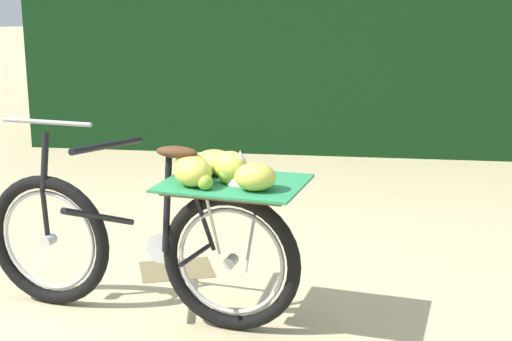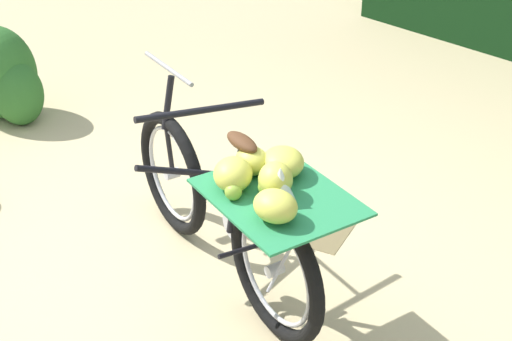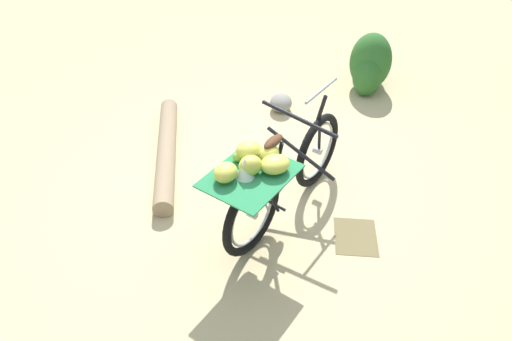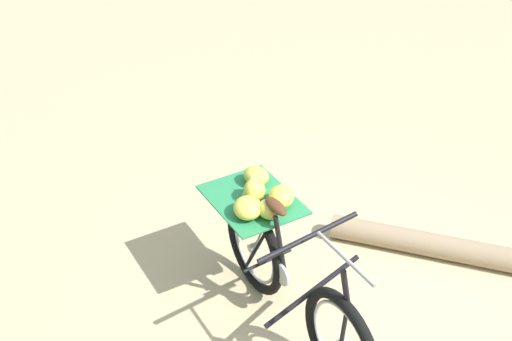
# 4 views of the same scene
# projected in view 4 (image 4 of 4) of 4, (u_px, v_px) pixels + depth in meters

# --- Properties ---
(ground_plane) EXTENTS (60.00, 60.00, 0.00)m
(ground_plane) POSITION_uv_depth(u_px,v_px,m) (331.00, 329.00, 4.65)
(ground_plane) COLOR #C6B284
(bicycle) EXTENTS (1.69, 1.16, 1.03)m
(bicycle) POSITION_uv_depth(u_px,v_px,m) (284.00, 263.00, 4.47)
(bicycle) COLOR black
(bicycle) RESTS_ON ground_plane
(fallen_log) EXTENTS (1.80, 0.55, 0.19)m
(fallen_log) POSITION_uv_depth(u_px,v_px,m) (445.00, 247.00, 5.23)
(fallen_log) COLOR #9E8466
(fallen_log) RESTS_ON ground_plane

